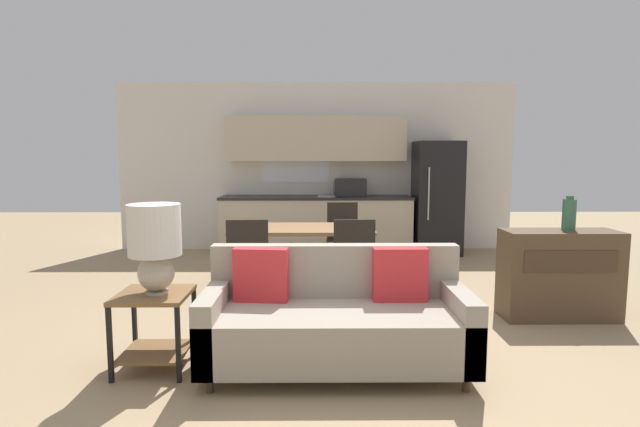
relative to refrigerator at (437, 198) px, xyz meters
name	(u,v)px	position (x,y,z in m)	size (l,w,h in m)	color
ground_plane	(316,364)	(-1.90, -4.25, -0.88)	(20.00, 20.00, 0.00)	#9E8460
wall_back	(316,167)	(-1.90, 0.38, 0.47)	(6.40, 0.07, 2.70)	silver
kitchen_counter	(317,200)	(-1.88, 0.08, -0.03)	(3.00, 0.65, 2.15)	beige
refrigerator	(437,198)	(0.00, 0.00, 0.00)	(0.70, 0.70, 1.76)	black
dining_table	(302,233)	(-2.05, -2.18, -0.21)	(1.60, 0.82, 0.73)	olive
couch	(335,320)	(-1.75, -4.27, -0.53)	(1.88, 0.80, 0.86)	#3D2D1E
side_table	(154,317)	(-3.06, -4.30, -0.50)	(0.50, 0.50, 0.56)	brown
table_lamp	(154,241)	(-3.03, -4.31, 0.06)	(0.37, 0.37, 0.64)	#B2A893
credenza	(559,274)	(0.40, -3.19, -0.46)	(1.06, 0.41, 0.84)	brown
vase	(569,214)	(0.48, -3.16, 0.11)	(0.12, 0.12, 0.33)	#336047
dining_chair_near_right	(352,260)	(-1.54, -2.95, -0.37)	(0.44, 0.44, 0.93)	black
dining_chair_far_right	(343,236)	(-1.54, -1.42, -0.37)	(0.44, 0.44, 0.93)	black
dining_chair_near_left	(248,261)	(-2.56, -2.95, -0.37)	(0.44, 0.44, 0.93)	black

